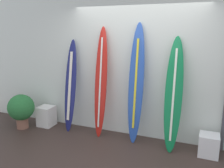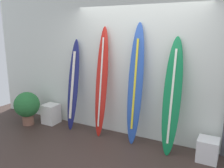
% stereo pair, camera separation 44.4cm
% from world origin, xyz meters
% --- Properties ---
extents(ground, '(8.00, 8.00, 0.04)m').
position_xyz_m(ground, '(0.00, 0.00, -0.02)').
color(ground, '#382A25').
extents(wall_back, '(7.20, 0.20, 2.80)m').
position_xyz_m(wall_back, '(0.00, 1.30, 1.40)').
color(wall_back, silver).
rests_on(wall_back, ground).
extents(surfboard_navy, '(0.26, 0.39, 1.88)m').
position_xyz_m(surfboard_navy, '(-1.32, 0.97, 0.94)').
color(surfboard_navy, navy).
rests_on(surfboard_navy, ground).
extents(surfboard_crimson, '(0.26, 0.39, 2.13)m').
position_xyz_m(surfboard_crimson, '(-0.64, 0.98, 1.07)').
color(surfboard_crimson, red).
rests_on(surfboard_crimson, ground).
extents(surfboard_cobalt, '(0.29, 0.39, 2.20)m').
position_xyz_m(surfboard_cobalt, '(0.06, 0.99, 1.09)').
color(surfboard_cobalt, '#2950AE').
rests_on(surfboard_cobalt, ground).
extents(surfboard_emerald, '(0.32, 0.48, 1.97)m').
position_xyz_m(surfboard_emerald, '(0.75, 0.93, 0.97)').
color(surfboard_emerald, '#117540').
rests_on(surfboard_emerald, ground).
extents(display_block_left, '(0.32, 0.32, 0.37)m').
position_xyz_m(display_block_left, '(1.37, 0.89, 0.18)').
color(display_block_left, white).
rests_on(display_block_left, ground).
extents(display_block_center, '(0.33, 0.33, 0.43)m').
position_xyz_m(display_block_center, '(-1.94, 0.94, 0.22)').
color(display_block_center, silver).
rests_on(display_block_center, ground).
extents(potted_plant, '(0.55, 0.55, 0.74)m').
position_xyz_m(potted_plant, '(-2.34, 0.63, 0.44)').
color(potted_plant, '#895947').
rests_on(potted_plant, ground).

